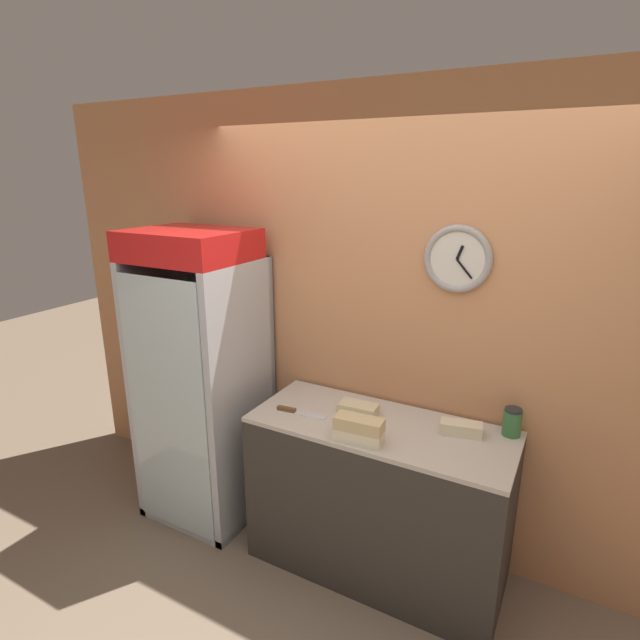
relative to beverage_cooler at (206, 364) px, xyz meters
name	(u,v)px	position (x,y,z in m)	size (l,w,h in m)	color
wall_back	(406,332)	(1.22, 0.33, 0.32)	(5.20, 0.09, 2.70)	tan
prep_counter	(377,498)	(1.22, -0.02, -0.57)	(1.42, 0.59, 0.92)	#332D28
beverage_cooler	(206,364)	(0.00, 0.00, 0.00)	(0.70, 0.65, 1.91)	#B2B7BC
sandwich_stack_bottom	(359,436)	(1.19, -0.23, -0.08)	(0.25, 0.12, 0.07)	beige
sandwich_stack_middle	(359,424)	(1.19, -0.23, -0.01)	(0.25, 0.12, 0.07)	tan
sandwich_flat_left	(358,409)	(1.07, 0.04, -0.08)	(0.22, 0.12, 0.06)	beige
sandwich_flat_right	(461,428)	(1.63, 0.09, -0.08)	(0.23, 0.13, 0.06)	beige
chefs_knife	(294,411)	(0.74, -0.12, -0.10)	(0.30, 0.07, 0.02)	silver
condiment_jar	(512,422)	(1.86, 0.20, -0.04)	(0.09, 0.09, 0.15)	#336B38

